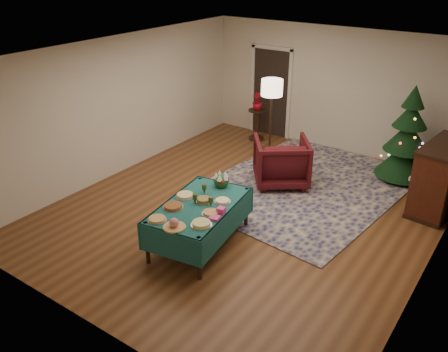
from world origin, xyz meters
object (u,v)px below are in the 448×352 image
Objects in this scene: floor_lamp at (272,93)px; armchair at (281,159)px; side_table at (257,125)px; christmas_tree at (407,138)px; buffet_table at (199,212)px; piano at (441,178)px; gift_box at (221,210)px; potted_plant at (257,105)px.

armchair is at bearing -47.49° from floor_lamp.
christmas_tree is at bearing -3.73° from side_table.
buffet_table is 3.51m from floor_lamp.
buffet_table is 1.29× the size of piano.
floor_lamp is at bearing 108.30° from gift_box.
floor_lamp is at bearing -84.47° from armchair.
christmas_tree is at bearing 17.63° from floor_lamp.
gift_box is 0.11× the size of armchair.
buffet_table is 1.86× the size of armchair.
christmas_tree is (1.87, 4.11, 0.31)m from buffet_table.
buffet_table is at bearing -130.18° from piano.
side_table is (-1.63, 4.34, -0.19)m from buffet_table.
gift_box reaches higher than buffet_table.
gift_box is 4.38m from christmas_tree.
gift_box is at bearing -64.87° from potted_plant.
piano is at bearing 157.09° from armchair.
christmas_tree reaches higher than gift_box.
potted_plant is at bearing 110.59° from buffet_table.
potted_plant is (-0.95, 1.04, -0.68)m from floor_lamp.
armchair is 2.46m from christmas_tree.
gift_box is at bearing -125.39° from piano.
christmas_tree is at bearing -177.00° from armchair.
piano is (4.36, -1.11, -0.26)m from potted_plant.
potted_plant is 0.28× the size of piano.
christmas_tree is (3.50, -0.23, 0.50)m from side_table.
floor_lamp is 3.54m from piano.
potted_plant reaches higher than side_table.
piano is (3.41, -0.07, -0.93)m from floor_lamp.
gift_box reaches higher than side_table.
armchair reaches higher than gift_box.
buffet_table is 0.99× the size of christmas_tree.
potted_plant is at bearing 132.36° from floor_lamp.
floor_lamp is 4.34× the size of potted_plant.
piano is (4.36, -1.11, 0.24)m from side_table.
gift_box is 0.06× the size of christmas_tree.
floor_lamp is at bearing 178.84° from piano.
armchair is at bearing -165.93° from piano.
gift_box is (0.42, -0.02, 0.18)m from buffet_table.
buffet_table is 4.64m from side_table.
gift_box is 0.07× the size of piano.
potted_plant reaches higher than gift_box.
floor_lamp is at bearing 101.68° from buffet_table.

